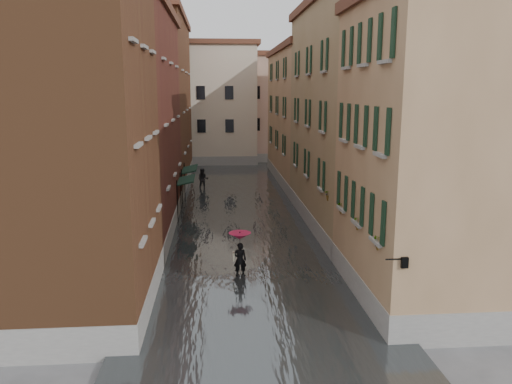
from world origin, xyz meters
name	(u,v)px	position (x,y,z in m)	size (l,w,h in m)	color
ground	(252,284)	(0.00, 0.00, 0.00)	(120.00, 120.00, 0.00)	#555557
floodwater	(239,211)	(0.00, 13.00, 0.10)	(10.00, 60.00, 0.20)	#424749
building_left_near	(62,141)	(-7.00, -2.00, 6.50)	(6.00, 8.00, 13.00)	brown
building_left_mid	(120,126)	(-7.00, 9.00, 6.25)	(6.00, 14.00, 12.50)	#5B2C1C
building_left_far	(152,105)	(-7.00, 24.00, 7.00)	(6.00, 16.00, 14.00)	brown
building_right_near	(437,157)	(7.00, -2.00, 5.75)	(6.00, 8.00, 11.50)	#936F4C
building_right_mid	(358,120)	(7.00, 9.00, 6.50)	(6.00, 14.00, 13.00)	#987F5C
building_right_far	(311,119)	(7.00, 24.00, 5.75)	(6.00, 16.00, 11.50)	#936F4C
building_end_cream	(202,106)	(-3.00, 38.00, 6.50)	(12.00, 9.00, 13.00)	beige
building_end_pink	(278,109)	(6.00, 40.00, 6.00)	(10.00, 9.00, 12.00)	tan
awning_near	(186,181)	(-3.49, 11.77, 2.47)	(1.09, 2.99, 2.80)	black
awning_far	(189,170)	(-3.48, 16.24, 2.47)	(1.09, 3.26, 2.80)	black
wall_lantern	(403,262)	(4.33, -6.00, 3.01)	(0.71, 0.22, 0.35)	black
window_planters	(352,207)	(4.12, -0.63, 3.51)	(0.59, 8.60, 0.84)	#985631
pedestrian_main	(240,249)	(-0.49, 0.88, 1.30)	(1.03, 1.03, 2.06)	black
pedestrian_far	(203,179)	(-2.62, 20.89, 0.94)	(0.91, 0.71, 1.87)	black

